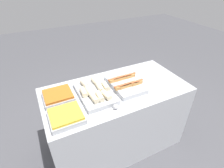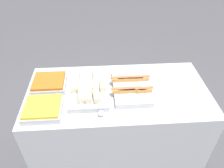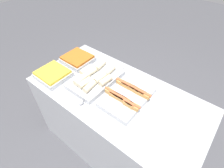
{
  "view_description": "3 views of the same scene",
  "coord_description": "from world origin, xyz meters",
  "px_view_note": "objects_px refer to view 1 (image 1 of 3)",
  "views": [
    {
      "loc": [
        -0.75,
        -1.39,
        2.04
      ],
      "look_at": [
        -0.05,
        0.0,
        0.99
      ],
      "focal_mm": 28.0,
      "sensor_mm": 36.0,
      "label": 1
    },
    {
      "loc": [
        -0.15,
        -1.46,
        2.17
      ],
      "look_at": [
        -0.05,
        0.0,
        0.99
      ],
      "focal_mm": 35.0,
      "sensor_mm": 36.0,
      "label": 2
    },
    {
      "loc": [
        0.64,
        -0.86,
        2.05
      ],
      "look_at": [
        -0.05,
        0.0,
        0.99
      ],
      "focal_mm": 28.0,
      "sensor_mm": 36.0,
      "label": 3
    }
  ],
  "objects_px": {
    "tray_wraps": "(95,92)",
    "tray_hotdogs": "(125,83)",
    "tray_side_front": "(66,116)",
    "tray_side_back": "(58,96)",
    "serving_spoon_far": "(92,79)",
    "serving_spoon_near": "(114,108)"
  },
  "relations": [
    {
      "from": "tray_side_front",
      "to": "serving_spoon_far",
      "type": "height_order",
      "value": "tray_side_front"
    },
    {
      "from": "tray_hotdogs",
      "to": "tray_side_back",
      "type": "distance_m",
      "value": 0.73
    },
    {
      "from": "tray_wraps",
      "to": "tray_hotdogs",
      "type": "bearing_deg",
      "value": 0.77
    },
    {
      "from": "tray_hotdogs",
      "to": "serving_spoon_near",
      "type": "distance_m",
      "value": 0.41
    },
    {
      "from": "serving_spoon_far",
      "to": "serving_spoon_near",
      "type": "bearing_deg",
      "value": -89.9
    },
    {
      "from": "serving_spoon_near",
      "to": "serving_spoon_far",
      "type": "distance_m",
      "value": 0.58
    },
    {
      "from": "tray_side_back",
      "to": "tray_side_front",
      "type": "bearing_deg",
      "value": -90.0
    },
    {
      "from": "tray_side_back",
      "to": "serving_spoon_near",
      "type": "xyz_separation_m",
      "value": [
        0.44,
        -0.39,
        -0.01
      ]
    },
    {
      "from": "tray_side_front",
      "to": "tray_side_back",
      "type": "bearing_deg",
      "value": 90.0
    },
    {
      "from": "tray_side_front",
      "to": "tray_side_back",
      "type": "xyz_separation_m",
      "value": [
        0.0,
        0.32,
        0.0
      ]
    },
    {
      "from": "tray_hotdogs",
      "to": "tray_side_back",
      "type": "height_order",
      "value": "tray_hotdogs"
    },
    {
      "from": "tray_wraps",
      "to": "serving_spoon_far",
      "type": "relative_size",
      "value": 1.95
    },
    {
      "from": "tray_hotdogs",
      "to": "tray_wraps",
      "type": "height_order",
      "value": "tray_wraps"
    },
    {
      "from": "tray_side_back",
      "to": "serving_spoon_near",
      "type": "bearing_deg",
      "value": -42.12
    },
    {
      "from": "tray_hotdogs",
      "to": "tray_side_back",
      "type": "relative_size",
      "value": 1.57
    },
    {
      "from": "tray_wraps",
      "to": "tray_side_back",
      "type": "xyz_separation_m",
      "value": [
        -0.36,
        0.11,
        -0.01
      ]
    },
    {
      "from": "tray_hotdogs",
      "to": "tray_side_front",
      "type": "distance_m",
      "value": 0.76
    },
    {
      "from": "tray_wraps",
      "to": "tray_side_back",
      "type": "relative_size",
      "value": 1.74
    },
    {
      "from": "tray_hotdogs",
      "to": "tray_wraps",
      "type": "bearing_deg",
      "value": -179.23
    },
    {
      "from": "tray_side_front",
      "to": "serving_spoon_near",
      "type": "relative_size",
      "value": 1.11
    },
    {
      "from": "tray_side_back",
      "to": "tray_hotdogs",
      "type": "bearing_deg",
      "value": -8.21
    },
    {
      "from": "tray_hotdogs",
      "to": "serving_spoon_far",
      "type": "relative_size",
      "value": 1.77
    }
  ]
}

